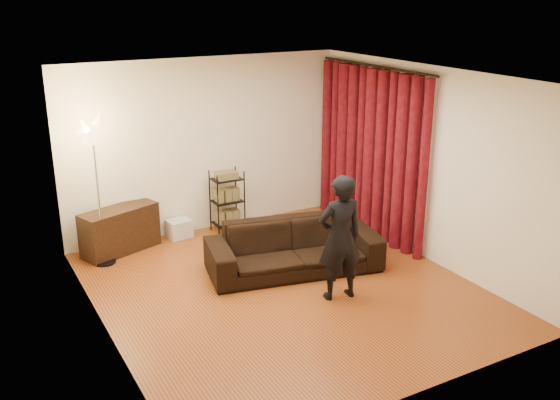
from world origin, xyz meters
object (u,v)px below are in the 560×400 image
storage_boxes (180,229)px  wire_shelf (227,201)px  media_cabinet (120,230)px  sofa (294,247)px  floor_lamp (98,193)px  person (340,238)px

storage_boxes → wire_shelf: wire_shelf is taller
media_cabinet → sofa: bearing=-63.4°
media_cabinet → floor_lamp: bearing=-156.7°
media_cabinet → floor_lamp: floor_lamp is taller
media_cabinet → floor_lamp: 0.83m
sofa → storage_boxes: (-0.94, 1.88, -0.19)m
storage_boxes → floor_lamp: 1.59m
sofa → person: size_ratio=1.46×
media_cabinet → wire_shelf: wire_shelf is taller
storage_boxes → floor_lamp: (-1.26, -0.39, 0.88)m
sofa → person: person is taller
person → storage_boxes: person is taller
sofa → storage_boxes: size_ratio=6.66×
sofa → floor_lamp: bearing=157.8°
media_cabinet → wire_shelf: bearing=-20.3°
floor_lamp → wire_shelf: bearing=8.0°
person → wire_shelf: size_ratio=1.60×
person → storage_boxes: size_ratio=4.55×
person → floor_lamp: bearing=-39.7°
media_cabinet → storage_boxes: size_ratio=3.25×
wire_shelf → floor_lamp: size_ratio=0.48×
sofa → media_cabinet: (-1.88, 1.80, -0.01)m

